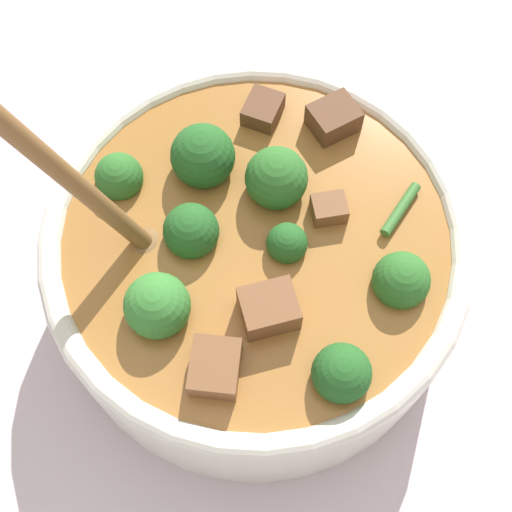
# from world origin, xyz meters

# --- Properties ---
(ground_plane) EXTENTS (4.00, 4.00, 0.00)m
(ground_plane) POSITION_xyz_m (0.00, 0.00, 0.00)
(ground_plane) COLOR silver
(stew_bowl) EXTENTS (0.28, 0.29, 0.31)m
(stew_bowl) POSITION_xyz_m (-0.00, 0.00, 0.06)
(stew_bowl) COLOR white
(stew_bowl) RESTS_ON ground_plane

